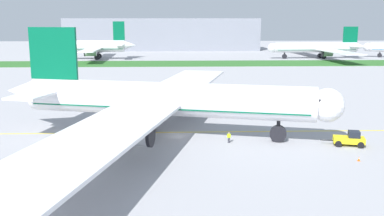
% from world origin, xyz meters
% --- Properties ---
extents(ground_plane, '(600.00, 600.00, 0.00)m').
position_xyz_m(ground_plane, '(0.00, 0.00, 0.00)').
color(ground_plane, '#9E9EA3').
rests_on(ground_plane, ground).
extents(apron_taxi_line, '(280.00, 0.36, 0.01)m').
position_xyz_m(apron_taxi_line, '(0.00, 2.03, 0.00)').
color(apron_taxi_line, yellow).
rests_on(apron_taxi_line, ground).
extents(grass_median_strip, '(320.00, 24.00, 0.10)m').
position_xyz_m(grass_median_strip, '(0.00, 113.24, 0.05)').
color(grass_median_strip, '#2D6628').
rests_on(grass_median_strip, ground).
extents(airliner_foreground, '(52.21, 84.62, 16.48)m').
position_xyz_m(airliner_foreground, '(-2.30, 0.29, 5.60)').
color(airliner_foreground, white).
rests_on(airliner_foreground, ground).
extents(pushback_tug, '(6.17, 3.32, 2.16)m').
position_xyz_m(pushback_tug, '(24.54, -6.52, 0.99)').
color(pushback_tug, yellow).
rests_on(pushback_tug, ground).
extents(ground_crew_wingwalker_port, '(0.55, 0.31, 1.58)m').
position_xyz_m(ground_crew_wingwalker_port, '(7.51, -4.41, 0.96)').
color(ground_crew_wingwalker_port, black).
rests_on(ground_crew_wingwalker_port, ground).
extents(traffic_cone_port_wing, '(0.36, 0.36, 0.58)m').
position_xyz_m(traffic_cone_port_wing, '(-21.27, -15.28, 0.28)').
color(traffic_cone_port_wing, '#F2590C').
rests_on(traffic_cone_port_wing, ground).
extents(traffic_cone_starboard_wing, '(0.36, 0.36, 0.58)m').
position_xyz_m(traffic_cone_starboard_wing, '(23.06, -13.49, 0.28)').
color(traffic_cone_starboard_wing, '#F2590C').
rests_on(traffic_cone_starboard_wing, ground).
extents(service_truck_baggage_loader, '(4.41, 2.74, 2.69)m').
position_xyz_m(service_truck_baggage_loader, '(-34.99, 57.52, 1.47)').
color(service_truck_baggage_loader, '#B21E19').
rests_on(service_truck_baggage_loader, ground).
extents(parked_airliner_far_left, '(37.13, 55.81, 16.63)m').
position_xyz_m(parked_airliner_far_left, '(-36.54, 134.31, 5.62)').
color(parked_airliner_far_left, white).
rests_on(parked_airliner_far_left, ground).
extents(parked_airliner_far_centre, '(45.77, 73.19, 14.29)m').
position_xyz_m(parked_airliner_far_centre, '(64.23, 135.02, 4.85)').
color(parked_airliner_far_centre, white).
rests_on(parked_airliner_far_centre, ground).
extents(terminal_building, '(109.53, 20.00, 18.00)m').
position_xyz_m(terminal_building, '(-7.60, 192.87, 9.00)').
color(terminal_building, gray).
rests_on(terminal_building, ground).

